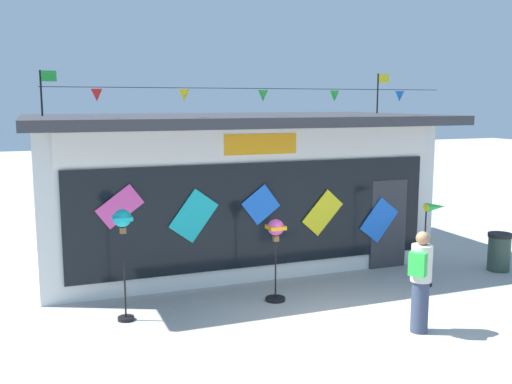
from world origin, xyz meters
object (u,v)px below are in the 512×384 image
object	(u,v)px
trash_bin	(499,252)
kite_shop_building	(229,186)
wind_spinner_left	(276,242)
wind_spinner_center_left	(431,232)
wind_spinner_far_left	(123,232)
person_near_camera	(421,280)

from	to	relation	value
trash_bin	kite_shop_building	bearing A→B (deg)	149.17
wind_spinner_left	wind_spinner_center_left	distance (m)	3.35
wind_spinner_far_left	trash_bin	world-z (taller)	wind_spinner_far_left
wind_spinner_far_left	person_near_camera	xyz separation A→B (m)	(4.39, -2.24, -0.66)
person_near_camera	wind_spinner_center_left	bearing A→B (deg)	-76.08
kite_shop_building	trash_bin	size ratio (longest dim) A/B	10.65
wind_spinner_far_left	wind_spinner_left	world-z (taller)	wind_spinner_far_left
kite_shop_building	trash_bin	bearing A→B (deg)	-30.83
kite_shop_building	wind_spinner_far_left	bearing A→B (deg)	-132.49
wind_spinner_left	kite_shop_building	bearing A→B (deg)	87.38
wind_spinner_far_left	wind_spinner_left	size ratio (longest dim) A/B	1.24
kite_shop_building	person_near_camera	size ratio (longest dim) A/B	5.37
wind_spinner_far_left	wind_spinner_center_left	size ratio (longest dim) A/B	1.14
kite_shop_building	wind_spinner_center_left	distance (m)	4.73
kite_shop_building	wind_spinner_far_left	xyz separation A→B (m)	(-2.95, -3.21, -0.19)
wind_spinner_far_left	person_near_camera	size ratio (longest dim) A/B	1.16
trash_bin	wind_spinner_left	bearing A→B (deg)	-179.32
wind_spinner_left	person_near_camera	bearing A→B (deg)	-54.62
wind_spinner_center_left	trash_bin	xyz separation A→B (m)	(2.09, 0.28, -0.67)
wind_spinner_far_left	wind_spinner_center_left	distance (m)	6.16
person_near_camera	wind_spinner_far_left	bearing A→B (deg)	27.58
wind_spinner_far_left	wind_spinner_left	bearing A→B (deg)	-0.00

